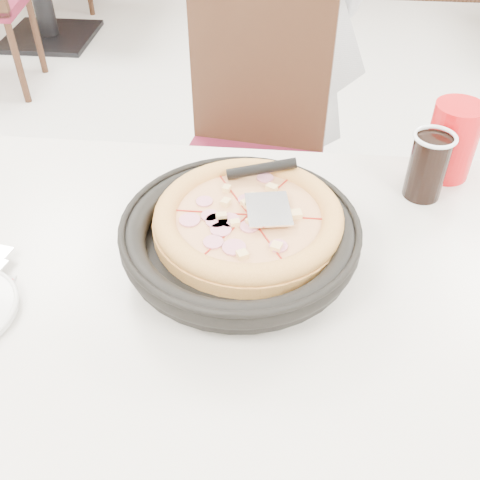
# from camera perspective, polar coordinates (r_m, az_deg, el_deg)

# --- Properties ---
(floor) EXTENTS (7.00, 7.00, 0.00)m
(floor) POSITION_cam_1_polar(r_m,az_deg,el_deg) (1.73, 7.69, -15.54)
(floor) COLOR silver
(floor) RESTS_ON ground
(main_table) EXTENTS (1.20, 0.80, 0.75)m
(main_table) POSITION_cam_1_polar(r_m,az_deg,el_deg) (1.27, -2.02, -15.32)
(main_table) COLOR silver
(main_table) RESTS_ON floor
(chair_far) EXTENTS (0.48, 0.48, 0.95)m
(chair_far) POSITION_cam_1_polar(r_m,az_deg,el_deg) (1.69, 0.50, 6.78)
(chair_far) COLOR black
(chair_far) RESTS_ON floor
(trivet) EXTENTS (0.13, 0.13, 0.04)m
(trivet) POSITION_cam_1_polar(r_m,az_deg,el_deg) (0.97, -1.13, -2.23)
(trivet) COLOR black
(trivet) RESTS_ON main_table
(pizza_pan) EXTENTS (0.39, 0.39, 0.01)m
(pizza_pan) POSITION_cam_1_polar(r_m,az_deg,el_deg) (0.97, 0.00, -0.35)
(pizza_pan) COLOR black
(pizza_pan) RESTS_ON trivet
(pizza) EXTENTS (0.33, 0.33, 0.02)m
(pizza) POSITION_cam_1_polar(r_m,az_deg,el_deg) (0.98, 0.87, 1.60)
(pizza) COLOR #DEA358
(pizza) RESTS_ON pizza_pan
(pizza_server) EXTENTS (0.09, 0.11, 0.00)m
(pizza_server) POSITION_cam_1_polar(r_m,az_deg,el_deg) (0.96, 2.90, 3.16)
(pizza_server) COLOR white
(pizza_server) RESTS_ON pizza
(cola_glass) EXTENTS (0.07, 0.07, 0.13)m
(cola_glass) POSITION_cam_1_polar(r_m,az_deg,el_deg) (1.17, 18.49, 6.98)
(cola_glass) COLOR black
(cola_glass) RESTS_ON main_table
(red_cup) EXTENTS (0.10, 0.10, 0.16)m
(red_cup) POSITION_cam_1_polar(r_m,az_deg,el_deg) (1.24, 20.73, 9.41)
(red_cup) COLOR red
(red_cup) RESTS_ON main_table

